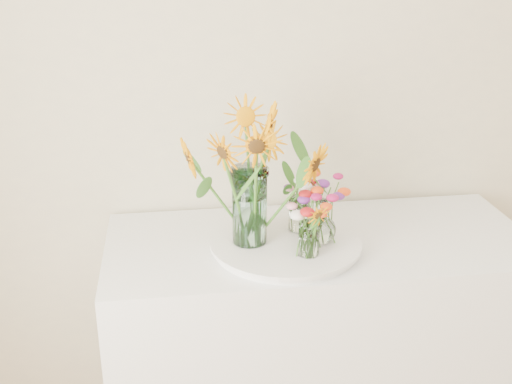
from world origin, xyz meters
TOP-DOWN VIEW (x-y plane):
  - counter at (-0.38, 1.93)m, footprint 1.40×0.60m
  - tray at (-0.51, 1.87)m, footprint 0.46×0.46m
  - mason_jar at (-0.62, 1.88)m, footprint 0.11×0.11m
  - sunflower_bouquet at (-0.62, 1.88)m, footprint 0.65×0.65m
  - small_vase_a at (-0.46, 1.77)m, footprint 0.08×0.08m
  - wildflower_posy_a at (-0.46, 1.77)m, footprint 0.19×0.19m
  - small_vase_b at (-0.40, 1.86)m, footprint 0.13×0.13m
  - wildflower_posy_b at (-0.40, 1.86)m, footprint 0.20×0.20m
  - small_vase_c at (-0.45, 1.95)m, footprint 0.07×0.07m
  - wildflower_posy_c at (-0.45, 1.95)m, footprint 0.17×0.17m

SIDE VIEW (x-z plane):
  - counter at x=-0.38m, z-range 0.00..0.90m
  - tray at x=-0.51m, z-range 0.90..0.92m
  - small_vase_a at x=-0.46m, z-range 0.93..1.03m
  - small_vase_c at x=-0.45m, z-range 0.93..1.04m
  - small_vase_b at x=-0.40m, z-range 0.93..1.07m
  - wildflower_posy_a at x=-0.46m, z-range 0.93..1.12m
  - wildflower_posy_c at x=-0.45m, z-range 0.93..1.13m
  - wildflower_posy_b at x=-0.40m, z-range 0.93..1.16m
  - mason_jar at x=-0.62m, z-range 0.93..1.18m
  - sunflower_bouquet at x=-0.62m, z-range 0.93..1.39m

